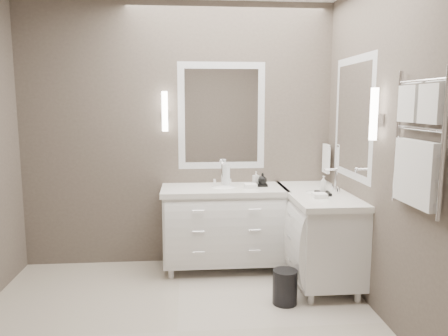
{
  "coord_description": "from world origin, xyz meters",
  "views": [
    {
      "loc": [
        0.09,
        -3.05,
        1.69
      ],
      "look_at": [
        0.41,
        0.7,
        1.12
      ],
      "focal_mm": 35.0,
      "sensor_mm": 36.0,
      "label": 1
    }
  ],
  "objects": [
    {
      "name": "floor",
      "position": [
        0.0,
        0.0,
        -0.01
      ],
      "size": [
        3.2,
        3.0,
        0.01
      ],
      "primitive_type": "cube",
      "color": "beige",
      "rests_on": "ground"
    },
    {
      "name": "wall_back",
      "position": [
        0.0,
        1.5,
        1.35
      ],
      "size": [
        3.2,
        0.01,
        2.7
      ],
      "primitive_type": "cube",
      "color": "#574D46",
      "rests_on": "floor"
    },
    {
      "name": "wall_front",
      "position": [
        0.0,
        -1.5,
        1.35
      ],
      "size": [
        3.2,
        0.01,
        2.7
      ],
      "primitive_type": "cube",
      "color": "#574D46",
      "rests_on": "floor"
    },
    {
      "name": "wall_right",
      "position": [
        1.6,
        0.0,
        1.35
      ],
      "size": [
        0.01,
        3.0,
        2.7
      ],
      "primitive_type": "cube",
      "color": "#574D46",
      "rests_on": "floor"
    },
    {
      "name": "vanity_back",
      "position": [
        0.45,
        1.23,
        0.49
      ],
      "size": [
        1.24,
        0.59,
        0.97
      ],
      "color": "white",
      "rests_on": "floor"
    },
    {
      "name": "vanity_right",
      "position": [
        1.33,
        0.9,
        0.49
      ],
      "size": [
        0.59,
        1.24,
        0.97
      ],
      "color": "white",
      "rests_on": "floor"
    },
    {
      "name": "mirror_back",
      "position": [
        0.45,
        1.49,
        1.55
      ],
      "size": [
        0.9,
        0.02,
        1.1
      ],
      "color": "white",
      "rests_on": "wall_back"
    },
    {
      "name": "mirror_right",
      "position": [
        1.59,
        0.8,
        1.55
      ],
      "size": [
        0.02,
        0.9,
        1.1
      ],
      "color": "white",
      "rests_on": "wall_right"
    },
    {
      "name": "sconce_back",
      "position": [
        -0.13,
        1.43,
        1.59
      ],
      "size": [
        0.06,
        0.06,
        0.4
      ],
      "color": "white",
      "rests_on": "wall_back"
    },
    {
      "name": "sconce_right",
      "position": [
        1.53,
        0.22,
        1.59
      ],
      "size": [
        0.06,
        0.06,
        0.4
      ],
      "color": "white",
      "rests_on": "wall_right"
    },
    {
      "name": "towel_bar_corner",
      "position": [
        1.54,
        1.36,
        1.12
      ],
      "size": [
        0.03,
        0.22,
        0.3
      ],
      "color": "white",
      "rests_on": "wall_right"
    },
    {
      "name": "towel_ladder",
      "position": [
        1.55,
        -0.4,
        1.39
      ],
      "size": [
        0.06,
        0.58,
        0.9
      ],
      "color": "white",
      "rests_on": "wall_right"
    },
    {
      "name": "waste_bin",
      "position": [
        0.9,
        0.39,
        0.15
      ],
      "size": [
        0.23,
        0.23,
        0.29
      ],
      "primitive_type": "cylinder",
      "rotation": [
        0.0,
        0.0,
        0.13
      ],
      "color": "black",
      "rests_on": "floor"
    },
    {
      "name": "amenity_tray_back",
      "position": [
        0.81,
        1.26,
        0.86
      ],
      "size": [
        0.17,
        0.13,
        0.02
      ],
      "primitive_type": "cube",
      "rotation": [
        0.0,
        0.0,
        -0.03
      ],
      "color": "black",
      "rests_on": "vanity_back"
    },
    {
      "name": "amenity_tray_right",
      "position": [
        1.33,
        0.79,
        0.86
      ],
      "size": [
        0.13,
        0.17,
        0.02
      ],
      "primitive_type": "cube",
      "rotation": [
        0.0,
        0.0,
        -0.06
      ],
      "color": "black",
      "rests_on": "vanity_right"
    },
    {
      "name": "water_bottle",
      "position": [
        0.48,
        1.26,
        0.96
      ],
      "size": [
        0.09,
        0.09,
        0.22
      ],
      "primitive_type": "cylinder",
      "rotation": [
        0.0,
        0.0,
        -0.24
      ],
      "color": "silver",
      "rests_on": "vanity_back"
    },
    {
      "name": "soap_bottle_a",
      "position": [
        0.78,
        1.28,
        0.94
      ],
      "size": [
        0.07,
        0.07,
        0.12
      ],
      "primitive_type": "imported",
      "rotation": [
        0.0,
        0.0,
        0.24
      ],
      "color": "white",
      "rests_on": "amenity_tray_back"
    },
    {
      "name": "soap_bottle_b",
      "position": [
        0.84,
        1.23,
        0.93
      ],
      "size": [
        0.09,
        0.09,
        0.11
      ],
      "primitive_type": "imported",
      "rotation": [
        0.0,
        0.0,
        -0.02
      ],
      "color": "black",
      "rests_on": "amenity_tray_back"
    },
    {
      "name": "soap_bottle_c",
      "position": [
        1.33,
        0.79,
        0.95
      ],
      "size": [
        0.07,
        0.07,
        0.15
      ],
      "primitive_type": "imported",
      "rotation": [
        0.0,
        0.0,
        0.18
      ],
      "color": "white",
      "rests_on": "amenity_tray_right"
    }
  ]
}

